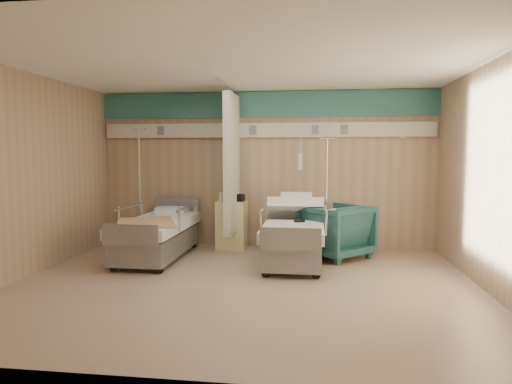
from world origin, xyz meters
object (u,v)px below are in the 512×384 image
at_px(bedside_cabinet, 232,225).
at_px(visitor_armchair, 336,231).
at_px(bed_right, 294,242).
at_px(iv_stand_left, 141,224).
at_px(bed_left, 157,239).
at_px(iv_stand_right, 326,230).

relative_size(bedside_cabinet, visitor_armchair, 0.89).
bearing_deg(bed_right, visitor_armchair, 33.47).
distance_m(visitor_armchair, iv_stand_left, 3.45).
relative_size(bed_left, iv_stand_right, 1.11).
height_order(bedside_cabinet, iv_stand_left, iv_stand_left).
height_order(bed_right, bed_left, same).
height_order(bed_right, iv_stand_right, iv_stand_right).
relative_size(visitor_armchair, iv_stand_right, 0.49).
xyz_separation_m(bed_right, iv_stand_left, (-2.79, 0.76, 0.12)).
relative_size(visitor_armchair, iv_stand_left, 0.45).
bearing_deg(iv_stand_left, bed_left, -52.50).
distance_m(bed_left, iv_stand_right, 2.79).
bearing_deg(iv_stand_left, bedside_cabinet, 4.78).
bearing_deg(bed_right, bedside_cabinet, 141.95).
xyz_separation_m(bed_right, iv_stand_right, (0.50, 0.71, 0.08)).
distance_m(bed_right, bed_left, 2.20).
distance_m(bed_left, bedside_cabinet, 1.39).
relative_size(bed_right, iv_stand_left, 1.02).
xyz_separation_m(visitor_armchair, iv_stand_right, (-0.15, 0.28, -0.04)).
distance_m(bedside_cabinet, visitor_armchair, 1.86).
bearing_deg(iv_stand_right, bed_right, -125.11).
bearing_deg(bed_right, iv_stand_left, 164.68).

